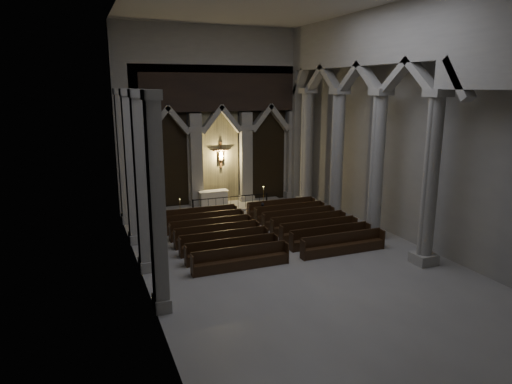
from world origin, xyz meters
TOP-DOWN VIEW (x-y plane):
  - room at (0.00, 0.00)m, footprint 24.00×24.10m
  - sanctuary_wall at (0.00, 11.54)m, footprint 14.00×0.77m
  - right_arcade at (5.50, 1.33)m, footprint 1.00×24.00m
  - left_pilasters at (-6.75, 3.50)m, footprint 0.60×13.00m
  - sanctuary_step at (0.00, 10.60)m, footprint 8.50×2.60m
  - altar at (-0.81, 10.97)m, footprint 2.02×0.81m
  - altar_rail at (-0.00, 9.61)m, footprint 5.25×0.09m
  - candle_stand_left at (-3.49, 9.25)m, footprint 0.21×0.21m
  - candle_stand_right at (2.44, 9.81)m, footprint 0.25×0.25m
  - pews at (-0.00, 3.74)m, footprint 10.00×7.88m
  - worshipper at (1.05, 6.53)m, footprint 0.48×0.35m

SIDE VIEW (x-z plane):
  - sanctuary_step at x=0.00m, z-range 0.00..0.15m
  - pews at x=0.00m, z-range -0.18..0.85m
  - candle_stand_left at x=-3.49m, z-range -0.28..0.96m
  - candle_stand_right at x=2.44m, z-range -0.33..1.13m
  - worshipper at x=1.05m, z-range 0.00..1.21m
  - altar at x=-0.81m, z-range 0.15..1.18m
  - altar_rail at x=0.00m, z-range 0.17..1.20m
  - left_pilasters at x=-6.75m, z-range -0.10..7.92m
  - sanctuary_wall at x=0.00m, z-range 0.62..12.62m
  - room at x=0.00m, z-range 1.60..13.60m
  - right_arcade at x=5.50m, z-range 1.83..13.83m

